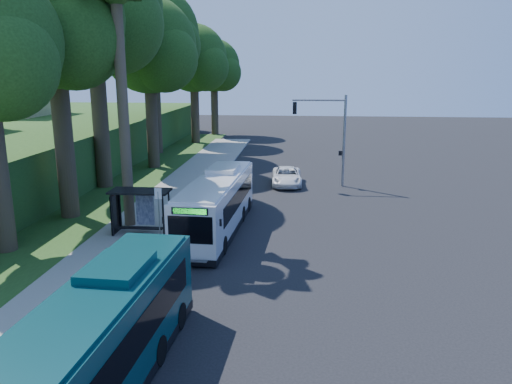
# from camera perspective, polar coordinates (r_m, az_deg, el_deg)

# --- Properties ---
(ground) EXTENTS (140.00, 140.00, 0.00)m
(ground) POSITION_cam_1_polar(r_m,az_deg,el_deg) (29.71, 1.94, -3.51)
(ground) COLOR black
(ground) RESTS_ON ground
(sidewalk) EXTENTS (4.50, 70.00, 0.12)m
(sidewalk) POSITION_cam_1_polar(r_m,az_deg,el_deg) (30.98, -11.68, -2.95)
(sidewalk) COLOR gray
(sidewalk) RESTS_ON ground
(red_curb) EXTENTS (0.25, 30.00, 0.13)m
(red_curb) POSITION_cam_1_polar(r_m,az_deg,el_deg) (26.70, -9.42, -5.59)
(red_curb) COLOR maroon
(red_curb) RESTS_ON ground
(grass_verge) EXTENTS (8.00, 70.00, 0.06)m
(grass_verge) POSITION_cam_1_polar(r_m,az_deg,el_deg) (37.45, -17.83, -0.46)
(grass_verge) COLOR #234719
(grass_verge) RESTS_ON ground
(bus_shelter) EXTENTS (3.20, 1.51, 2.55)m
(bus_shelter) POSITION_cam_1_polar(r_m,az_deg,el_deg) (27.88, -13.46, -1.20)
(bus_shelter) COLOR black
(bus_shelter) RESTS_ON ground
(stop_sign_pole) EXTENTS (0.35, 0.06, 3.17)m
(stop_sign_pole) POSITION_cam_1_polar(r_m,az_deg,el_deg) (25.29, -11.05, -1.97)
(stop_sign_pole) COLOR gray
(stop_sign_pole) RESTS_ON ground
(traffic_signal_pole) EXTENTS (4.10, 0.30, 7.00)m
(traffic_signal_pole) POSITION_cam_1_polar(r_m,az_deg,el_deg) (38.62, 8.57, 7.11)
(traffic_signal_pole) COLOR gray
(traffic_signal_pole) RESTS_ON ground
(palm_tree) EXTENTS (4.20, 4.20, 14.40)m
(palm_tree) POSITION_cam_1_polar(r_m,az_deg,el_deg) (28.78, -15.70, 20.38)
(palm_tree) COLOR #4C3F2D
(palm_tree) RESTS_ON ground
(tree_0) EXTENTS (8.40, 8.00, 15.70)m
(tree_0) POSITION_cam_1_polar(r_m,az_deg,el_deg) (31.68, -22.00, 17.13)
(tree_0) COLOR #382B1E
(tree_0) RESTS_ON ground
(tree_1) EXTENTS (10.50, 10.00, 18.26)m
(tree_1) POSITION_cam_1_polar(r_m,az_deg,el_deg) (39.47, -18.03, 18.84)
(tree_1) COLOR #382B1E
(tree_1) RESTS_ON ground
(tree_2) EXTENTS (8.82, 8.40, 15.12)m
(tree_2) POSITION_cam_1_polar(r_m,az_deg,el_deg) (46.35, -12.07, 15.57)
(tree_2) COLOR #382B1E
(tree_2) RESTS_ON ground
(tree_3) EXTENTS (10.08, 9.60, 17.28)m
(tree_3) POSITION_cam_1_polar(r_m,az_deg,el_deg) (54.64, -11.65, 16.87)
(tree_3) COLOR #382B1E
(tree_3) RESTS_ON ground
(tree_4) EXTENTS (8.40, 8.00, 14.14)m
(tree_4) POSITION_cam_1_polar(r_m,az_deg,el_deg) (61.69, -7.06, 14.58)
(tree_4) COLOR #382B1E
(tree_4) RESTS_ON ground
(tree_5) EXTENTS (7.35, 7.00, 12.86)m
(tree_5) POSITION_cam_1_polar(r_m,az_deg,el_deg) (69.35, -4.77, 13.91)
(tree_5) COLOR #382B1E
(tree_5) RESTS_ON ground
(white_bus) EXTENTS (2.89, 11.20, 3.31)m
(white_bus) POSITION_cam_1_polar(r_m,az_deg,el_deg) (27.97, -4.45, -1.21)
(white_bus) COLOR silver
(white_bus) RESTS_ON ground
(teal_bus) EXTENTS (2.89, 11.33, 3.35)m
(teal_bus) POSITION_cam_1_polar(r_m,az_deg,el_deg) (14.65, -18.00, -16.50)
(teal_bus) COLOR #0A3539
(teal_bus) RESTS_ON ground
(pickup) EXTENTS (2.46, 4.96, 1.35)m
(pickup) POSITION_cam_1_polar(r_m,az_deg,el_deg) (39.28, 3.53, 1.81)
(pickup) COLOR white
(pickup) RESTS_ON ground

